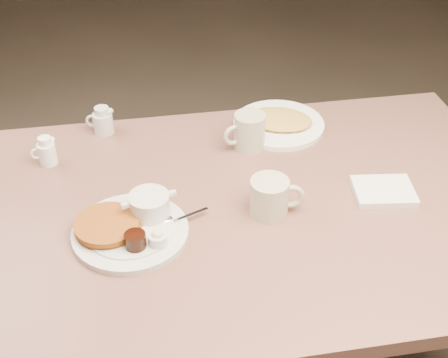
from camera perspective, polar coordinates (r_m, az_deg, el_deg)
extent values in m
cube|color=#84564C|center=(1.47, 0.13, -3.27)|extent=(1.50, 0.90, 0.04)
cylinder|color=black|center=(1.72, 0.12, -12.34)|extent=(0.14, 0.14, 0.69)
cylinder|color=silver|center=(1.39, -8.81, -4.96)|extent=(0.32, 0.32, 0.01)
cylinder|color=silver|center=(1.39, -8.84, -4.67)|extent=(0.24, 0.24, 0.00)
cylinder|color=#8D4914|center=(1.40, -10.81, -4.40)|extent=(0.18, 0.18, 0.01)
cylinder|color=#8D4914|center=(1.39, -11.00, -4.19)|extent=(0.18, 0.18, 0.01)
cylinder|color=silver|center=(1.41, -7.03, -2.46)|extent=(0.11, 0.11, 0.05)
cube|color=silver|center=(1.39, -9.24, -2.46)|extent=(0.02, 0.02, 0.01)
cube|color=silver|center=(1.41, -4.96, -1.35)|extent=(0.02, 0.02, 0.01)
ellipsoid|color=silver|center=(1.40, -7.57, -2.07)|extent=(0.05, 0.05, 0.03)
ellipsoid|color=silver|center=(1.40, -6.48, -2.06)|extent=(0.05, 0.05, 0.02)
cylinder|color=black|center=(1.33, -8.35, -5.80)|extent=(0.06, 0.06, 0.04)
cylinder|color=silver|center=(1.34, -6.27, -5.68)|extent=(0.05, 0.05, 0.03)
ellipsoid|color=beige|center=(1.33, -6.31, -5.24)|extent=(0.03, 0.03, 0.02)
cube|color=silver|center=(1.41, -3.38, -3.47)|extent=(0.10, 0.05, 0.00)
ellipsoid|color=silver|center=(1.40, -5.49, -3.80)|extent=(0.04, 0.03, 0.01)
cylinder|color=beige|center=(1.42, 4.28, -1.68)|extent=(0.10, 0.10, 0.09)
cylinder|color=black|center=(1.40, 4.35, -0.40)|extent=(0.08, 0.08, 0.01)
torus|color=beige|center=(1.43, 6.32, -1.63)|extent=(0.07, 0.02, 0.07)
cube|color=silver|center=(1.54, 14.80, -1.12)|extent=(0.16, 0.13, 0.02)
cylinder|color=#B9B49E|center=(1.64, 2.42, 4.54)|extent=(0.10, 0.10, 0.10)
torus|color=#B9B49E|center=(1.63, 0.94, 4.16)|extent=(0.06, 0.03, 0.06)
cylinder|color=white|center=(1.65, -16.31, 2.30)|extent=(0.06, 0.06, 0.06)
cylinder|color=white|center=(1.63, -16.55, 3.45)|extent=(0.04, 0.04, 0.02)
cone|color=white|center=(1.63, -15.87, 3.45)|extent=(0.02, 0.02, 0.02)
torus|color=white|center=(1.65, -17.21, 2.30)|extent=(0.03, 0.01, 0.03)
cylinder|color=silver|center=(1.75, -11.31, 5.18)|extent=(0.07, 0.07, 0.06)
cylinder|color=silver|center=(1.73, -11.46, 6.31)|extent=(0.05, 0.05, 0.02)
cone|color=silver|center=(1.72, -10.74, 6.17)|extent=(0.02, 0.02, 0.02)
torus|color=silver|center=(1.75, -12.28, 5.35)|extent=(0.04, 0.02, 0.04)
cylinder|color=white|center=(1.76, 5.17, 5.14)|extent=(0.34, 0.34, 0.01)
ellipsoid|color=gold|center=(1.75, 5.20, 5.63)|extent=(0.23, 0.20, 0.02)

